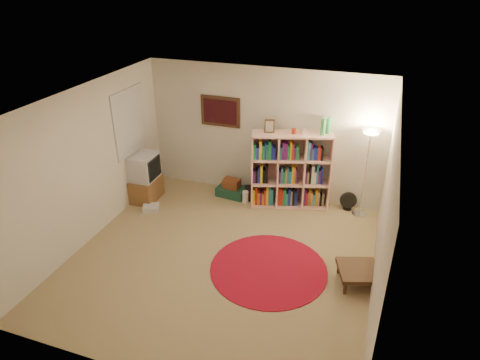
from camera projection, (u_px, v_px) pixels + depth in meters
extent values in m
cube|color=#9F885D|center=(221.00, 259.00, 6.66)|extent=(4.50, 4.50, 0.02)
cube|color=white|center=(218.00, 102.00, 5.51)|extent=(4.50, 4.50, 0.02)
cube|color=silver|center=(264.00, 134.00, 7.98)|extent=(4.50, 0.02, 2.50)
cube|color=silver|center=(136.00, 291.00, 4.18)|extent=(4.50, 0.02, 2.50)
cube|color=silver|center=(86.00, 166.00, 6.74)|extent=(0.02, 4.50, 2.50)
cube|color=silver|center=(385.00, 215.00, 5.43)|extent=(0.02, 4.50, 2.50)
cube|color=#3A2314|center=(220.00, 111.00, 8.04)|extent=(0.78, 0.04, 0.58)
cube|color=#450D15|center=(220.00, 112.00, 8.03)|extent=(0.66, 0.01, 0.46)
cube|color=white|center=(130.00, 122.00, 7.69)|extent=(0.03, 1.00, 1.20)
cube|color=beige|center=(365.00, 149.00, 7.45)|extent=(0.08, 0.01, 0.12)
cube|color=#F2B2A1|center=(288.00, 203.00, 8.13)|extent=(1.49, 0.81, 0.03)
cube|color=#F2B2A1|center=(293.00, 134.00, 7.49)|extent=(1.49, 0.81, 0.03)
cube|color=#F2B2A1|center=(252.00, 170.00, 7.83)|extent=(0.15, 0.40, 1.43)
cube|color=#F2B2A1|center=(329.00, 171.00, 7.79)|extent=(0.15, 0.40, 1.43)
cube|color=#F2B2A1|center=(290.00, 166.00, 7.98)|extent=(1.38, 0.43, 1.43)
cube|color=#F2B2A1|center=(277.00, 170.00, 7.82)|extent=(0.14, 0.38, 1.37)
cube|color=#F2B2A1|center=(304.00, 170.00, 7.80)|extent=(0.14, 0.38, 1.37)
cube|color=#F2B2A1|center=(290.00, 182.00, 7.92)|extent=(1.43, 0.77, 0.03)
cube|color=#F2B2A1|center=(291.00, 158.00, 7.70)|extent=(1.43, 0.77, 0.03)
cube|color=yellow|center=(254.00, 196.00, 8.04)|extent=(0.09, 0.17, 0.31)
cube|color=red|center=(256.00, 194.00, 8.02)|extent=(0.09, 0.17, 0.37)
cube|color=orange|center=(259.00, 197.00, 8.05)|extent=(0.09, 0.17, 0.25)
cube|color=#541A68|center=(261.00, 197.00, 8.05)|extent=(0.08, 0.17, 0.25)
cube|color=orange|center=(263.00, 198.00, 8.05)|extent=(0.08, 0.17, 0.23)
cube|color=red|center=(265.00, 196.00, 8.03)|extent=(0.08, 0.17, 0.31)
cube|color=yellow|center=(267.00, 195.00, 8.02)|extent=(0.09, 0.17, 0.36)
cube|color=teal|center=(270.00, 195.00, 8.01)|extent=(0.09, 0.17, 0.37)
cube|color=teal|center=(272.00, 195.00, 8.02)|extent=(0.09, 0.17, 0.34)
cube|color=#541A68|center=(254.00, 176.00, 7.84)|extent=(0.09, 0.17, 0.23)
cube|color=black|center=(257.00, 175.00, 7.84)|extent=(0.09, 0.17, 0.25)
cube|color=#1A289C|center=(259.00, 174.00, 7.83)|extent=(0.08, 0.17, 0.30)
cube|color=yellow|center=(261.00, 173.00, 7.81)|extent=(0.09, 0.17, 0.34)
cube|color=black|center=(264.00, 175.00, 7.83)|extent=(0.09, 0.17, 0.26)
cube|color=black|center=(267.00, 173.00, 7.81)|extent=(0.09, 0.17, 0.36)
cube|color=#1A823D|center=(255.00, 151.00, 7.62)|extent=(0.09, 0.17, 0.29)
cube|color=#1A289C|center=(257.00, 152.00, 7.63)|extent=(0.10, 0.17, 0.23)
cube|color=yellow|center=(260.00, 149.00, 7.60)|extent=(0.09, 0.17, 0.36)
cube|color=#1A823D|center=(263.00, 152.00, 7.62)|extent=(0.09, 0.17, 0.27)
cube|color=#1A289C|center=(265.00, 150.00, 7.60)|extent=(0.07, 0.16, 0.33)
cube|color=#1A823D|center=(267.00, 151.00, 7.61)|extent=(0.07, 0.17, 0.29)
cube|color=#1A823D|center=(270.00, 150.00, 7.60)|extent=(0.09, 0.17, 0.35)
cube|color=#1A289C|center=(272.00, 151.00, 7.61)|extent=(0.07, 0.16, 0.28)
cube|color=#1A289C|center=(274.00, 153.00, 7.62)|extent=(0.09, 0.17, 0.24)
cube|color=red|center=(279.00, 195.00, 8.01)|extent=(0.09, 0.17, 0.35)
cube|color=red|center=(282.00, 196.00, 8.02)|extent=(0.09, 0.17, 0.32)
cube|color=#1A823D|center=(284.00, 196.00, 8.01)|extent=(0.09, 0.17, 0.33)
cube|color=teal|center=(287.00, 198.00, 8.03)|extent=(0.09, 0.17, 0.25)
cube|color=#1A289C|center=(289.00, 196.00, 8.01)|extent=(0.09, 0.17, 0.33)
cube|color=#8F7A4E|center=(291.00, 197.00, 8.02)|extent=(0.07, 0.16, 0.29)
cube|color=black|center=(293.00, 196.00, 8.01)|extent=(0.08, 0.17, 0.33)
cube|color=#1A289C|center=(295.00, 197.00, 8.02)|extent=(0.09, 0.17, 0.28)
cube|color=#541A68|center=(280.00, 176.00, 7.82)|extent=(0.08, 0.17, 0.25)
cube|color=teal|center=(282.00, 174.00, 7.81)|extent=(0.08, 0.17, 0.30)
cube|color=#1A823D|center=(284.00, 176.00, 7.83)|extent=(0.08, 0.17, 0.23)
cube|color=#8F7A4E|center=(286.00, 175.00, 7.81)|extent=(0.08, 0.17, 0.27)
cube|color=teal|center=(288.00, 175.00, 7.81)|extent=(0.07, 0.16, 0.30)
cube|color=teal|center=(290.00, 176.00, 7.82)|extent=(0.10, 0.17, 0.24)
cube|color=yellow|center=(292.00, 174.00, 7.80)|extent=(0.07, 0.17, 0.32)
cube|color=orange|center=(294.00, 174.00, 7.80)|extent=(0.08, 0.17, 0.32)
cube|color=#541A68|center=(296.00, 176.00, 7.81)|extent=(0.07, 0.17, 0.26)
cube|color=teal|center=(281.00, 153.00, 7.61)|extent=(0.07, 0.16, 0.25)
cube|color=#541A68|center=(283.00, 150.00, 7.59)|extent=(0.09, 0.17, 0.34)
cube|color=#541A68|center=(286.00, 151.00, 7.59)|extent=(0.09, 0.17, 0.32)
cube|color=#1A823D|center=(288.00, 152.00, 7.60)|extent=(0.09, 0.17, 0.27)
cube|color=yellow|center=(291.00, 150.00, 7.58)|extent=(0.07, 0.16, 0.35)
cube|color=red|center=(293.00, 151.00, 7.59)|extent=(0.08, 0.17, 0.31)
cube|color=#541A68|center=(295.00, 153.00, 7.60)|extent=(0.08, 0.17, 0.25)
cube|color=#1A823D|center=(297.00, 152.00, 7.60)|extent=(0.09, 0.17, 0.27)
cube|color=#541A68|center=(305.00, 196.00, 8.00)|extent=(0.08, 0.17, 0.35)
cube|color=red|center=(307.00, 198.00, 8.01)|extent=(0.08, 0.17, 0.27)
cube|color=#8F7A4E|center=(309.00, 197.00, 8.00)|extent=(0.07, 0.17, 0.31)
cube|color=orange|center=(311.00, 198.00, 8.01)|extent=(0.09, 0.17, 0.28)
cube|color=teal|center=(313.00, 198.00, 8.02)|extent=(0.09, 0.17, 0.24)
cube|color=orange|center=(316.00, 196.00, 7.99)|extent=(0.08, 0.17, 0.34)
cube|color=#8F7A4E|center=(318.00, 197.00, 8.00)|extent=(0.09, 0.17, 0.29)
cube|color=black|center=(320.00, 199.00, 8.01)|extent=(0.08, 0.17, 0.23)
cube|color=#8F7A4E|center=(322.00, 198.00, 8.00)|extent=(0.08, 0.17, 0.26)
cube|color=#541A68|center=(306.00, 176.00, 7.81)|extent=(0.08, 0.17, 0.23)
cube|color=#8F7A4E|center=(308.00, 176.00, 7.81)|extent=(0.07, 0.16, 0.24)
cube|color=black|center=(310.00, 174.00, 7.79)|extent=(0.08, 0.17, 0.33)
cube|color=white|center=(312.00, 174.00, 7.78)|extent=(0.08, 0.17, 0.35)
cube|color=white|center=(314.00, 177.00, 7.81)|extent=(0.09, 0.17, 0.23)
cube|color=teal|center=(317.00, 173.00, 7.77)|extent=(0.08, 0.17, 0.37)
cube|color=#541A68|center=(319.00, 176.00, 7.80)|extent=(0.08, 0.17, 0.27)
cube|color=#1A289C|center=(321.00, 175.00, 7.79)|extent=(0.08, 0.17, 0.30)
cube|color=teal|center=(309.00, 150.00, 7.57)|extent=(0.10, 0.17, 0.36)
cube|color=#541A68|center=(311.00, 151.00, 7.58)|extent=(0.08, 0.17, 0.33)
cube|color=teal|center=(313.00, 153.00, 7.60)|extent=(0.07, 0.16, 0.23)
cube|color=#1A289C|center=(314.00, 153.00, 7.59)|extent=(0.08, 0.17, 0.25)
cube|color=#1A289C|center=(316.00, 153.00, 7.59)|extent=(0.08, 0.17, 0.24)
cube|color=red|center=(319.00, 153.00, 7.59)|extent=(0.10, 0.17, 0.24)
cube|color=black|center=(322.00, 153.00, 7.59)|extent=(0.08, 0.17, 0.24)
cube|color=#3A2314|center=(269.00, 126.00, 7.46)|extent=(0.17, 0.07, 0.25)
cube|color=gray|center=(270.00, 126.00, 7.44)|extent=(0.13, 0.05, 0.19)
cylinder|color=#A9220F|center=(294.00, 131.00, 7.46)|extent=(0.10, 0.10, 0.09)
cylinder|color=white|center=(303.00, 131.00, 7.45)|extent=(0.09, 0.09, 0.11)
cylinder|color=#42AD62|center=(323.00, 127.00, 7.36)|extent=(0.10, 0.10, 0.29)
cylinder|color=#42AD62|center=(329.00, 126.00, 7.42)|extent=(0.10, 0.10, 0.29)
cylinder|color=white|center=(359.00, 214.00, 7.80)|extent=(0.33, 0.33, 0.03)
cylinder|color=white|center=(365.00, 176.00, 7.44)|extent=(0.03, 0.03, 1.53)
cone|color=white|center=(371.00, 133.00, 7.08)|extent=(0.39, 0.39, 0.12)
cylinder|color=#FFD88C|center=(371.00, 133.00, 7.08)|extent=(0.32, 0.32, 0.02)
cylinder|color=black|center=(347.00, 208.00, 7.97)|extent=(0.20, 0.20, 0.03)
cylinder|color=black|center=(348.00, 205.00, 7.94)|extent=(0.04, 0.04, 0.13)
cylinder|color=black|center=(348.00, 200.00, 7.87)|extent=(0.31, 0.13, 0.31)
cube|color=brown|center=(146.00, 189.00, 8.23)|extent=(0.46, 0.65, 0.44)
cube|color=silver|center=(144.00, 167.00, 8.01)|extent=(0.46, 0.54, 0.49)
cube|color=black|center=(155.00, 168.00, 7.95)|extent=(0.03, 0.46, 0.41)
cube|color=black|center=(155.00, 168.00, 7.95)|extent=(0.02, 0.41, 0.35)
cube|color=silver|center=(151.00, 208.00, 7.93)|extent=(0.35, 0.32, 0.10)
cube|color=#163D2D|center=(232.00, 191.00, 8.40)|extent=(0.60, 0.42, 0.18)
cube|color=#5E2D17|center=(232.00, 183.00, 8.31)|extent=(0.33, 0.25, 0.18)
cube|color=black|center=(253.00, 193.00, 8.29)|extent=(0.40, 0.37, 0.23)
cylinder|color=white|center=(245.00, 197.00, 8.15)|extent=(0.11, 0.11, 0.24)
cylinder|color=maroon|center=(269.00, 269.00, 6.42)|extent=(1.76, 1.76, 0.02)
cube|color=#3A2314|center=(359.00, 271.00, 6.05)|extent=(0.70, 0.70, 0.07)
cube|color=#3A2314|center=(345.00, 288.00, 5.91)|extent=(0.06, 0.06, 0.20)
cube|color=#3A2314|center=(377.00, 288.00, 5.91)|extent=(0.06, 0.06, 0.20)
cube|color=#3A2314|center=(339.00, 267.00, 6.31)|extent=(0.06, 0.06, 0.20)
cube|color=#3A2314|center=(369.00, 268.00, 6.30)|extent=(0.06, 0.06, 0.20)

